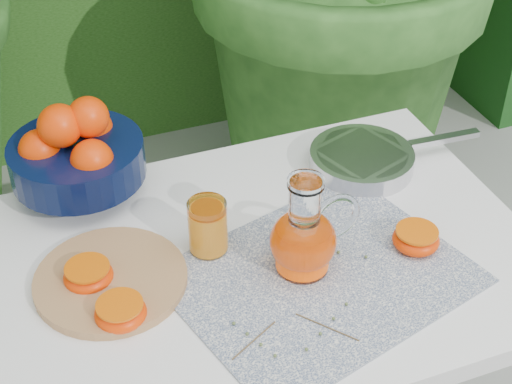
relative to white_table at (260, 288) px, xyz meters
name	(u,v)px	position (x,y,z in m)	size (l,w,h in m)	color
white_table	(260,288)	(0.00, 0.00, 0.00)	(1.00, 0.70, 0.75)	white
placemat	(320,277)	(0.08, -0.09, 0.08)	(0.49, 0.38, 0.00)	#0D204B
cutting_board	(111,280)	(-0.27, 0.02, 0.09)	(0.26, 0.26, 0.02)	#A6814B
fruit_bowl	(75,152)	(-0.26, 0.31, 0.18)	(0.33, 0.33, 0.21)	black
juice_pitcher	(304,238)	(0.06, -0.06, 0.15)	(0.17, 0.12, 0.19)	white
juice_tumbler	(208,228)	(-0.08, 0.05, 0.13)	(0.09, 0.09, 0.10)	white
saute_pan	(363,159)	(0.30, 0.18, 0.10)	(0.38, 0.23, 0.04)	#B8B7BC
orange_halves	(214,274)	(-0.10, -0.04, 0.10)	(0.67, 0.21, 0.04)	#FF3702
thyme_sprigs	(304,301)	(0.03, -0.14, 0.09)	(0.31, 0.27, 0.01)	brown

